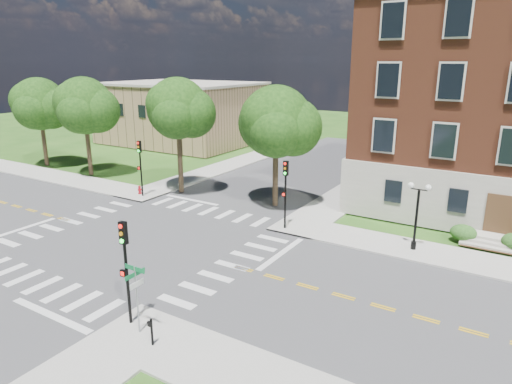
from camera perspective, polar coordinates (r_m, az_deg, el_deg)
The scene contains 19 objects.
ground at distance 31.05m, azimuth -14.10°, elevation -5.96°, with size 160.00×160.00×0.00m, color #244F16.
road_ew at distance 31.05m, azimuth -14.11°, elevation -5.95°, with size 90.00×12.00×0.01m, color #3D3D3F.
road_ns at distance 31.05m, azimuth -14.11°, elevation -5.94°, with size 12.00×90.00×0.01m, color #3D3D3F.
sidewalk_ne at distance 37.41m, azimuth 21.38°, elevation -2.68°, with size 34.00×34.00×0.12m.
sidewalk_nw at distance 51.87m, azimuth -14.06°, elevation 3.04°, with size 34.00×34.00×0.12m.
crosswalk_east at distance 26.72m, azimuth -3.02°, elevation -9.21°, with size 2.20×10.20×0.02m, color silver, non-canonical shape.
stop_bar_east at distance 28.29m, azimuth 3.15°, elevation -7.71°, with size 0.40×5.50×0.00m, color silver.
secondary_building at distance 66.18m, azimuth -9.33°, elevation 9.79°, with size 20.40×15.40×8.30m.
tree_a at distance 55.14m, azimuth -25.47°, elevation 9.89°, with size 5.62×5.62×9.56m.
tree_b at distance 48.62m, azimuth -20.68°, elevation 10.04°, with size 5.61×5.61×9.79m.
tree_c at distance 39.82m, azimuth -9.76°, elevation 10.23°, with size 5.22×5.22×9.98m.
tree_d at distance 35.53m, azimuth 2.52°, elevation 8.75°, with size 5.60×5.60×9.55m.
traffic_signal_se at distance 20.60m, azimuth -16.02°, elevation -8.15°, with size 0.34×0.39×4.80m.
traffic_signal_ne at distance 31.15m, azimuth 3.70°, elevation 0.78°, with size 0.35×0.40×4.80m.
traffic_signal_nw at distance 39.95m, azimuth -14.28°, elevation 3.76°, with size 0.36×0.42×4.80m.
twin_lamp_west at distance 29.44m, azimuth 19.46°, elevation -2.42°, with size 1.36×0.36×4.23m.
street_sign_pole at distance 20.18m, azimuth -14.74°, elevation -11.33°, with size 1.10×1.10×3.10m.
push_button_post at distance 19.96m, azimuth -12.95°, elevation -16.54°, with size 0.14×0.21×1.20m.
fire_hydrant at distance 41.22m, azimuth -14.33°, elevation 0.24°, with size 0.35×0.35×0.75m.
Camera 1 is at (20.99, -19.80, 11.47)m, focal length 32.00 mm.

